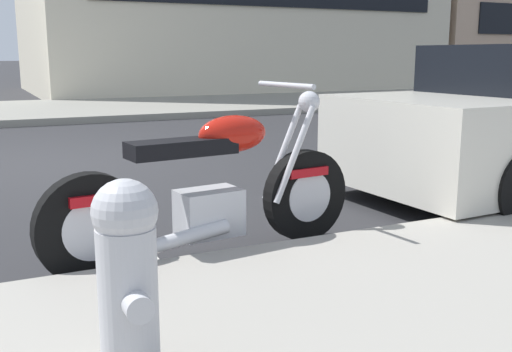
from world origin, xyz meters
name	(u,v)px	position (x,y,z in m)	size (l,w,h in m)	color
ground_plane	(62,163)	(0.00, 0.00, 0.00)	(260.00, 260.00, 0.00)	#28282B
sidewalk_far_curb	(438,96)	(12.00, 6.70, 0.07)	(120.00, 5.00, 0.14)	gray
parking_stall_stripe	(138,246)	(0.00, -3.60, 0.00)	(0.12, 2.20, 0.01)	silver
parked_motorcycle	(212,193)	(0.39, -4.03, 0.43)	(2.19, 0.64, 1.12)	black
fire_hydrant	(127,271)	(-0.50, -5.46, 0.53)	(0.24, 0.36, 0.73)	#B7B7BC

